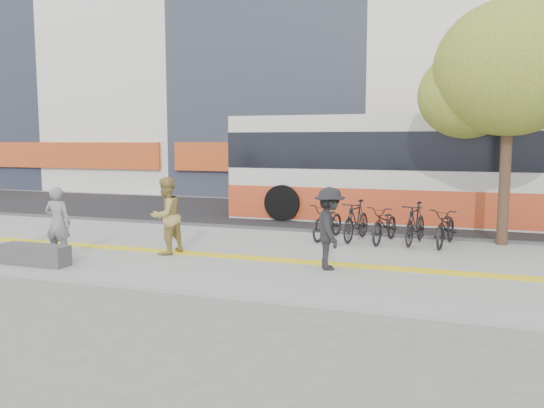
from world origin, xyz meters
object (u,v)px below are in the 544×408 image
(seated_woman, at_px, (58,223))
(pedestrian_dark, at_px, (329,228))
(bench, at_px, (35,255))
(pedestrian_tan, at_px, (166,216))
(street_tree, at_px, (509,72))
(bus, at_px, (428,172))

(seated_woman, relative_size, pedestrian_dark, 0.96)
(bench, height_order, pedestrian_dark, pedestrian_dark)
(bench, distance_m, pedestrian_tan, 2.98)
(pedestrian_tan, distance_m, pedestrian_dark, 4.05)
(street_tree, xyz_separation_m, seated_woman, (-9.71, -5.35, -3.59))
(pedestrian_dark, bearing_deg, bench, 83.66)
(street_tree, relative_size, pedestrian_dark, 3.63)
(street_tree, relative_size, seated_woman, 3.76)
(seated_woman, bearing_deg, pedestrian_tan, -156.67)
(seated_woman, xyz_separation_m, pedestrian_tan, (2.05, 1.30, 0.08))
(pedestrian_dark, bearing_deg, street_tree, -61.99)
(pedestrian_tan, bearing_deg, bench, -32.70)
(pedestrian_tan, xyz_separation_m, pedestrian_dark, (4.04, -0.25, -0.05))
(bench, relative_size, pedestrian_dark, 0.92)
(bus, bearing_deg, bench, -128.35)
(seated_woman, relative_size, pedestrian_tan, 0.91)
(bus, relative_size, pedestrian_tan, 7.25)
(seated_woman, bearing_deg, bus, -139.16)
(street_tree, distance_m, pedestrian_dark, 6.65)
(pedestrian_tan, relative_size, pedestrian_dark, 1.06)
(bench, relative_size, bus, 0.12)
(street_tree, height_order, bus, street_tree)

